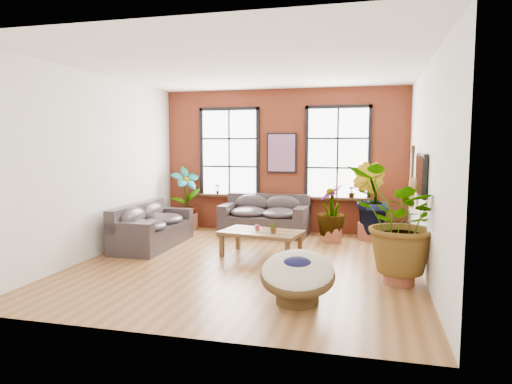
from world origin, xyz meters
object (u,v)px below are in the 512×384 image
at_px(sofa_back, 265,217).
at_px(papasan_chair, 298,275).
at_px(coffee_table, 261,234).
at_px(sofa_left, 151,227).

relative_size(sofa_back, papasan_chair, 1.89).
bearing_deg(coffee_table, sofa_left, -176.44).
distance_m(sofa_back, papasan_chair, 4.81).
xyz_separation_m(sofa_back, coffee_table, (0.41, -2.12, 0.01)).
bearing_deg(sofa_left, coffee_table, -97.92).
bearing_deg(sofa_back, sofa_left, -136.49).
height_order(sofa_back, sofa_left, sofa_back).
bearing_deg(papasan_chair, coffee_table, 109.48).
bearing_deg(papasan_chair, sofa_back, 103.56).
relative_size(coffee_table, papasan_chair, 1.49).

